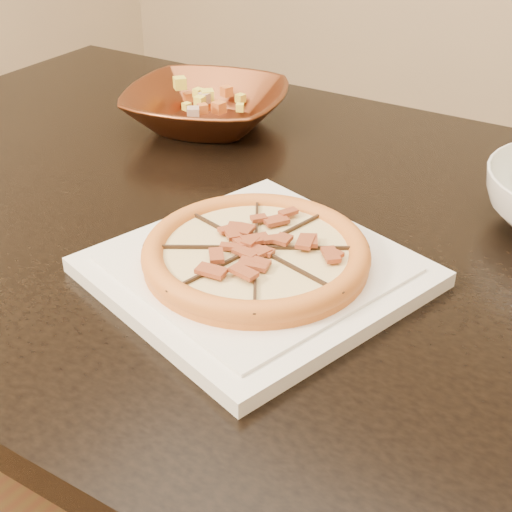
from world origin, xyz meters
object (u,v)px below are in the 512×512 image
at_px(pizza, 256,253).
at_px(bronze_bowl, 207,108).
at_px(plate, 256,271).
at_px(dining_table, 254,269).

xyz_separation_m(pizza, bronze_bowl, (-0.33, 0.33, -0.00)).
bearing_deg(plate, bronze_bowl, 135.63).
height_order(plate, bronze_bowl, bronze_bowl).
relative_size(pizza, bronze_bowl, 0.97).
height_order(plate, pizza, pizza).
bearing_deg(dining_table, plate, -53.45).
relative_size(plate, bronze_bowl, 1.44).
height_order(pizza, bronze_bowl, bronze_bowl).
relative_size(dining_table, bronze_bowl, 5.79).
bearing_deg(bronze_bowl, dining_table, -39.18).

